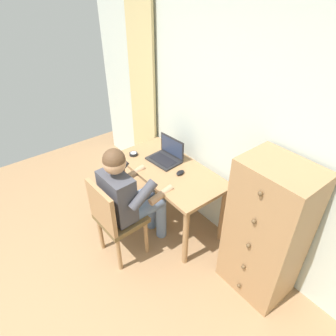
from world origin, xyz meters
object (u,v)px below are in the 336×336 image
laptop (167,155)px  computer_mouse (180,173)px  dresser (266,232)px  chair (114,217)px  desk (170,177)px  desk_clock (133,154)px  person_seated (129,194)px

laptop → computer_mouse: bearing=-10.7°
dresser → chair: (-1.07, -0.82, -0.15)m
desk → desk_clock: (-0.45, -0.15, 0.12)m
desk → laptop: size_ratio=3.41×
laptop → person_seated: bearing=-71.3°
desk → desk_clock: size_ratio=13.68×
desk → person_seated: bearing=-84.1°
computer_mouse → desk: bearing=179.3°
chair → computer_mouse: size_ratio=8.96×
chair → desk_clock: (-0.51, 0.56, 0.23)m
dresser → desk_clock: (-1.57, -0.26, 0.09)m
dresser → computer_mouse: dresser is taller
desk → desk_clock: bearing=-161.1°
dresser → computer_mouse: bearing=-174.9°
dresser → computer_mouse: 0.99m
chair → computer_mouse: 0.77m
chair → desk_clock: 0.79m
chair → person_seated: size_ratio=0.74×
person_seated → laptop: person_seated is taller
desk → laptop: (-0.15, 0.08, 0.16)m
chair → laptop: bearing=105.0°
chair → person_seated: (-0.01, 0.18, 0.18)m
person_seated → laptop: size_ratio=3.37×
dresser → chair: 1.35m
laptop → computer_mouse: 0.30m
laptop → desk: bearing=-27.3°
computer_mouse → chair: bearing=-105.7°
computer_mouse → person_seated: bearing=-108.5°
desk → computer_mouse: bearing=8.4°
dresser → laptop: (-1.28, -0.03, 0.12)m
person_seated → computer_mouse: (0.09, 0.55, 0.05)m
chair → desk_clock: bearing=132.3°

